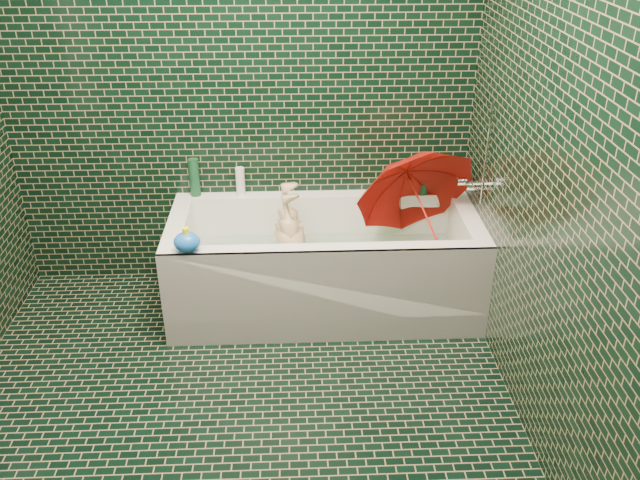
{
  "coord_description": "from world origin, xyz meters",
  "views": [
    {
      "loc": [
        0.28,
        -2.26,
        2.19
      ],
      "look_at": [
        0.42,
        0.82,
        0.53
      ],
      "focal_mm": 38.0,
      "sensor_mm": 36.0,
      "label": 1
    }
  ],
  "objects_px": {
    "child": "(296,257)",
    "bath_toy": "(187,242)",
    "umbrella": "(423,208)",
    "rubber_duck": "(412,186)",
    "bathtub": "(324,273)"
  },
  "relations": [
    {
      "from": "rubber_duck",
      "to": "umbrella",
      "type": "bearing_deg",
      "value": -102.73
    },
    {
      "from": "bathtub",
      "to": "bath_toy",
      "type": "bearing_deg",
      "value": -154.98
    },
    {
      "from": "child",
      "to": "bath_toy",
      "type": "xyz_separation_m",
      "value": [
        -0.53,
        -0.34,
        0.3
      ]
    },
    {
      "from": "child",
      "to": "rubber_duck",
      "type": "distance_m",
      "value": 0.81
    },
    {
      "from": "bathtub",
      "to": "rubber_duck",
      "type": "relative_size",
      "value": 13.34
    },
    {
      "from": "bath_toy",
      "to": "umbrella",
      "type": "bearing_deg",
      "value": 10.9
    },
    {
      "from": "child",
      "to": "bath_toy",
      "type": "height_order",
      "value": "bath_toy"
    },
    {
      "from": "bathtub",
      "to": "rubber_duck",
      "type": "xyz_separation_m",
      "value": [
        0.53,
        0.34,
        0.38
      ]
    },
    {
      "from": "rubber_duck",
      "to": "bath_toy",
      "type": "relative_size",
      "value": 0.9
    },
    {
      "from": "bathtub",
      "to": "umbrella",
      "type": "xyz_separation_m",
      "value": [
        0.53,
        0.01,
        0.39
      ]
    },
    {
      "from": "bathtub",
      "to": "umbrella",
      "type": "height_order",
      "value": "umbrella"
    },
    {
      "from": "bathtub",
      "to": "bath_toy",
      "type": "xyz_separation_m",
      "value": [
        -0.69,
        -0.32,
        0.4
      ]
    },
    {
      "from": "umbrella",
      "to": "bath_toy",
      "type": "distance_m",
      "value": 1.27
    },
    {
      "from": "child",
      "to": "rubber_duck",
      "type": "height_order",
      "value": "rubber_duck"
    },
    {
      "from": "umbrella",
      "to": "bath_toy",
      "type": "xyz_separation_m",
      "value": [
        -1.23,
        -0.34,
        0.0
      ]
    }
  ]
}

